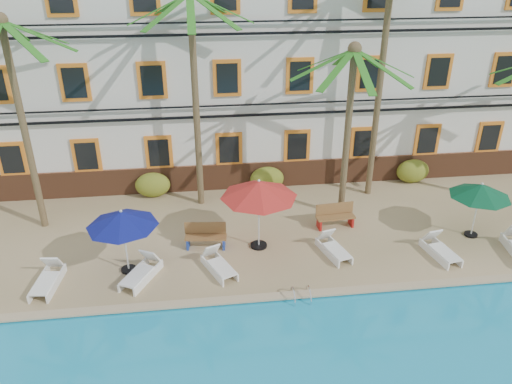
{
  "coord_description": "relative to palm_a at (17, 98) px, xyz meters",
  "views": [
    {
      "loc": [
        -2.83,
        -13.18,
        10.2
      ],
      "look_at": [
        -0.81,
        3.0,
        2.0
      ],
      "focal_mm": 35.0,
      "sensor_mm": 36.0,
      "label": 1
    }
  ],
  "objects": [
    {
      "name": "lounger_a",
      "position": [
        1.09,
        -4.01,
        -4.86
      ],
      "size": [
        0.82,
        1.81,
        0.83
      ],
      "color": "white",
      "rests_on": "pool_deck"
    },
    {
      "name": "lounger_e",
      "position": [
        14.39,
        -3.91,
        -4.86
      ],
      "size": [
        0.9,
        1.79,
        0.81
      ],
      "color": "white",
      "rests_on": "pool_deck"
    },
    {
      "name": "lounger_b",
      "position": [
        4.05,
        -3.99,
        -4.85
      ],
      "size": [
        1.38,
        1.86,
        0.83
      ],
      "color": "white",
      "rests_on": "pool_deck"
    },
    {
      "name": "bench_right",
      "position": [
        11.24,
        -1.43,
        -4.65
      ],
      "size": [
        1.53,
        0.59,
        0.93
      ],
      "color": "olive",
      "rests_on": "pool_deck"
    },
    {
      "name": "umbrella_blue",
      "position": [
        3.57,
        -3.46,
        -3.13
      ],
      "size": [
        2.34,
        2.34,
        2.34
      ],
      "color": "black",
      "rests_on": "pool_deck"
    },
    {
      "name": "umbrella_green",
      "position": [
        16.2,
        -2.76,
        -3.24
      ],
      "size": [
        2.21,
        2.21,
        2.22
      ],
      "color": "black",
      "rests_on": "pool_deck"
    },
    {
      "name": "bench_left",
      "position": [
        6.23,
        -2.29,
        -4.65
      ],
      "size": [
        1.55,
        0.65,
        0.93
      ],
      "color": "olive",
      "rests_on": "pool_deck"
    },
    {
      "name": "lounger_c",
      "position": [
        6.58,
        -3.87,
        -4.87
      ],
      "size": [
        1.23,
        1.78,
        0.8
      ],
      "color": "white",
      "rests_on": "pool_deck"
    },
    {
      "name": "lounger_d",
      "position": [
        10.68,
        -3.34,
        -4.87
      ],
      "size": [
        1.01,
        1.76,
        0.79
      ],
      "color": "white",
      "rests_on": "pool_deck"
    },
    {
      "name": "umbrella_red",
      "position": [
        8.12,
        -2.53,
        -2.81
      ],
      "size": [
        2.71,
        2.71,
        2.71
      ],
      "color": "black",
      "rests_on": "pool_deck"
    },
    {
      "name": "pool_deck",
      "position": [
        8.95,
        0.41,
        -5.25
      ],
      "size": [
        30.0,
        12.0,
        0.25
      ],
      "primitive_type": "cube",
      "color": "tan",
      "rests_on": "ground"
    },
    {
      "name": "shrub_right",
      "position": [
        15.82,
        2.01,
        -4.57
      ],
      "size": [
        1.5,
        0.9,
        1.1
      ],
      "primitive_type": "ellipsoid",
      "color": "#29631C",
      "rests_on": "pool_deck"
    },
    {
      "name": "palm_b",
      "position": [
        6.13,
        1.14,
        0.37
      ],
      "size": [
        4.55,
        4.55,
        8.6
      ],
      "color": "brown",
      "rests_on": "pool_deck"
    },
    {
      "name": "pool_coping",
      "position": [
        8.95,
        -5.49,
        -5.09
      ],
      "size": [
        30.0,
        0.35,
        0.06
      ],
      "primitive_type": "cube",
      "color": "tan",
      "rests_on": "pool_deck"
    },
    {
      "name": "palm_a",
      "position": [
        0.0,
        0.0,
        0.0
      ],
      "size": [
        4.55,
        4.55,
        7.94
      ],
      "color": "brown",
      "rests_on": "pool_deck"
    },
    {
      "name": "palm_c",
      "position": [
        11.76,
        -0.51,
        -0.64
      ],
      "size": [
        4.55,
        4.55,
        6.85
      ],
      "color": "brown",
      "rests_on": "pool_deck"
    },
    {
      "name": "ground",
      "position": [
        8.95,
        -4.59,
        -5.37
      ],
      "size": [
        100.0,
        100.0,
        0.0
      ],
      "primitive_type": "plane",
      "color": "#384C23",
      "rests_on": "ground"
    },
    {
      "name": "shrub_left",
      "position": [
        4.09,
        2.01,
        -4.57
      ],
      "size": [
        1.5,
        0.9,
        1.1
      ],
      "primitive_type": "ellipsoid",
      "color": "#29631C",
      "rests_on": "pool_deck"
    },
    {
      "name": "pool_ladder",
      "position": [
        9.06,
        -5.59,
        -5.12
      ],
      "size": [
        0.54,
        0.74,
        0.74
      ],
      "color": "silver",
      "rests_on": "ground"
    },
    {
      "name": "shrub_mid",
      "position": [
        9.08,
        2.01,
        -4.57
      ],
      "size": [
        1.5,
        0.9,
        1.1
      ],
      "primitive_type": "ellipsoid",
      "color": "#29631C",
      "rests_on": "pool_deck"
    },
    {
      "name": "palm_d",
      "position": [
        13.46,
        1.16,
        0.96
      ],
      "size": [
        4.55,
        4.55,
        9.64
      ],
      "color": "brown",
      "rests_on": "pool_deck"
    },
    {
      "name": "hotel_building",
      "position": [
        8.95,
        5.39,
        -0.0
      ],
      "size": [
        25.4,
        6.44,
        10.22
      ],
      "color": "silver",
      "rests_on": "pool_deck"
    }
  ]
}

